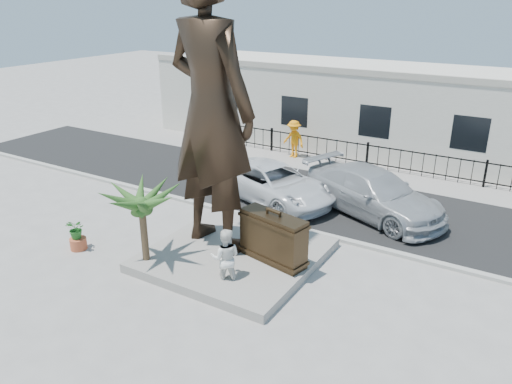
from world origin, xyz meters
The scene contains 16 objects.
ground centered at (0.00, 0.00, 0.00)m, with size 100.00×100.00×0.00m, color #9E9991.
street centered at (0.00, 8.00, 0.01)m, with size 40.00×7.00×0.01m, color black.
curb centered at (0.00, 4.50, 0.06)m, with size 40.00×0.25×0.12m, color #A5A399.
far_sidewalk centered at (0.00, 12.00, 0.01)m, with size 40.00×2.50×0.02m, color #9E9991.
plinth centered at (-0.50, 1.50, 0.15)m, with size 5.20×5.20×0.30m, color gray.
fence centered at (0.00, 12.80, 0.60)m, with size 22.00×0.10×1.20m, color black.
building centered at (0.00, 17.00, 2.20)m, with size 28.00×7.00×4.40m, color silver.
statue centered at (-1.40, 1.67, 4.83)m, with size 3.30×2.17×9.05m, color black.
suitcase centered at (0.87, 1.59, 1.08)m, with size 2.22×0.71×1.57m, color #342616.
tourist centered at (0.15, 0.02, 0.92)m, with size 0.89×0.70×1.84m, color white.
car_white centered at (-1.87, 6.51, 0.80)m, with size 2.61×5.65×1.57m, color silver.
car_silver centered at (2.14, 7.34, 0.90)m, with size 2.48×6.10×1.77m, color #A8AAAC.
worker centered at (-3.91, 12.35, 1.02)m, with size 1.29×0.74×2.00m, color orange.
palm_tree centered at (-2.60, -0.42, 0.00)m, with size 1.80×1.80×3.20m, color #2A511D, non-canonical shape.
planter centered at (-5.46, -0.69, 0.20)m, with size 0.56×0.56×0.40m, color #B65230.
shrub centered at (-5.46, -0.69, 0.75)m, with size 0.63×0.55×0.70m, color #21601F.
Camera 1 is at (7.57, -10.55, 8.09)m, focal length 35.00 mm.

